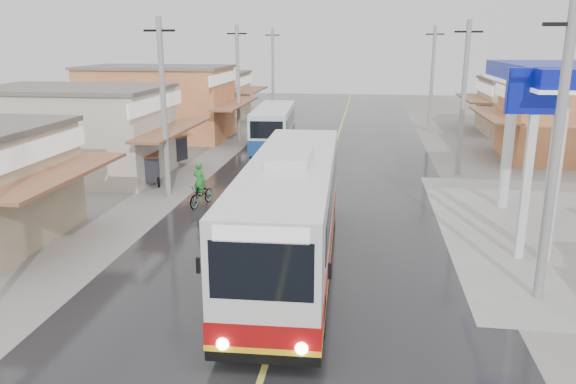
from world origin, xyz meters
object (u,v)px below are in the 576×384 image
coach_bus (291,213)px  second_bus (274,127)px  tricycle_near (147,167)px  cyclist (201,191)px  tricycle_far (167,150)px

coach_bus → second_bus: coach_bus is taller
tricycle_near → cyclist: bearing=-61.4°
tricycle_far → tricycle_near: bearing=-64.6°
coach_bus → tricycle_near: coach_bus is taller
tricycle_near → tricycle_far: 4.06m
coach_bus → cyclist: 7.98m
second_bus → tricycle_near: 10.90m
cyclist → tricycle_far: 8.52m
second_bus → tricycle_near: second_bus is taller
coach_bus → cyclist: coach_bus is taller
coach_bus → tricycle_far: coach_bus is taller
cyclist → tricycle_near: cyclist is taller
cyclist → tricycle_near: (-3.79, 3.38, 0.23)m
tricycle_near → tricycle_far: size_ratio=0.85×
tricycle_near → tricycle_far: (-0.38, 4.04, 0.09)m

